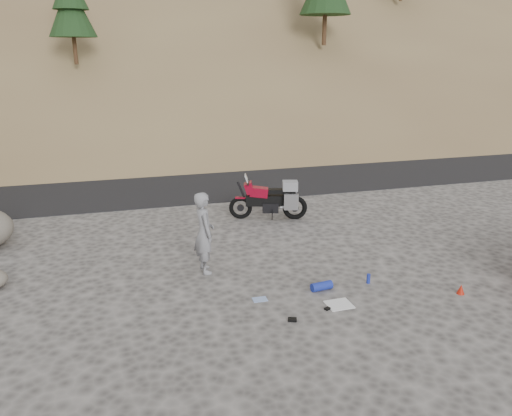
# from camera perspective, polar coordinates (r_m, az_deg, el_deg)

# --- Properties ---
(ground) EXTENTS (140.00, 140.00, 0.00)m
(ground) POSITION_cam_1_polar(r_m,az_deg,el_deg) (11.20, -0.70, -7.45)
(ground) COLOR #464341
(ground) RESTS_ON ground
(road) EXTENTS (120.00, 7.00, 0.05)m
(road) POSITION_cam_1_polar(r_m,az_deg,el_deg) (19.57, -7.63, 3.33)
(road) COLOR black
(road) RESTS_ON ground
(motorcycle) EXTENTS (2.25, 1.02, 1.37)m
(motorcycle) POSITION_cam_1_polar(r_m,az_deg,el_deg) (14.56, 1.81, 0.94)
(motorcycle) COLOR black
(motorcycle) RESTS_ON ground
(man) EXTENTS (0.49, 0.70, 1.84)m
(man) POSITION_cam_1_polar(r_m,az_deg,el_deg) (11.36, -5.81, -7.16)
(man) COLOR gray
(man) RESTS_ON ground
(gear_white_cloth) EXTENTS (0.50, 0.45, 0.02)m
(gear_white_cloth) POSITION_cam_1_polar(r_m,az_deg,el_deg) (10.02, 9.47, -10.82)
(gear_white_cloth) COLOR white
(gear_white_cloth) RESTS_ON ground
(gear_blue_mat) EXTENTS (0.47, 0.24, 0.18)m
(gear_blue_mat) POSITION_cam_1_polar(r_m,az_deg,el_deg) (10.50, 7.51, -8.84)
(gear_blue_mat) COLOR #192998
(gear_blue_mat) RESTS_ON ground
(gear_bottle) EXTENTS (0.09, 0.09, 0.21)m
(gear_bottle) POSITION_cam_1_polar(r_m,az_deg,el_deg) (10.96, 12.73, -7.88)
(gear_bottle) COLOR #192998
(gear_bottle) RESTS_ON ground
(gear_funnel) EXTENTS (0.20, 0.20, 0.20)m
(gear_funnel) POSITION_cam_1_polar(r_m,az_deg,el_deg) (11.07, 22.37, -8.58)
(gear_funnel) COLOR red
(gear_funnel) RESTS_ON ground
(gear_glove_a) EXTENTS (0.19, 0.16, 0.05)m
(gear_glove_a) POSITION_cam_1_polar(r_m,az_deg,el_deg) (9.38, 4.17, -12.60)
(gear_glove_a) COLOR black
(gear_glove_a) RESTS_ON ground
(gear_glove_b) EXTENTS (0.13, 0.12, 0.04)m
(gear_glove_b) POSITION_cam_1_polar(r_m,az_deg,el_deg) (9.82, 8.16, -11.32)
(gear_glove_b) COLOR black
(gear_glove_b) RESTS_ON ground
(gear_blue_cloth) EXTENTS (0.29, 0.22, 0.01)m
(gear_blue_cloth) POSITION_cam_1_polar(r_m,az_deg,el_deg) (10.08, 0.44, -10.40)
(gear_blue_cloth) COLOR #89A1D3
(gear_blue_cloth) RESTS_ON ground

